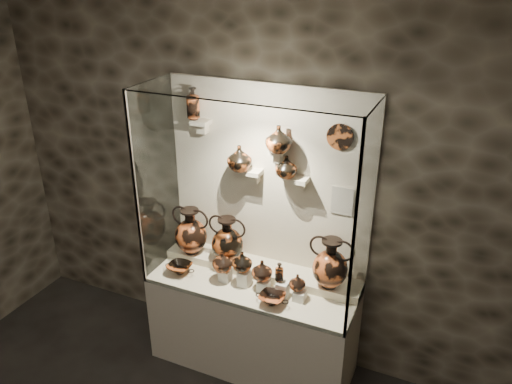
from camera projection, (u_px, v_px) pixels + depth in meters
wall_back at (269, 182)px, 3.99m from camera, size 5.00×0.02×3.20m
plinth at (253, 325)px, 4.23m from camera, size 1.70×0.60×0.80m
front_tier at (253, 285)px, 4.05m from camera, size 1.68×0.58×0.03m
rear_tier at (261, 270)px, 4.18m from camera, size 1.70×0.25×0.10m
back_panel at (268, 182)px, 3.98m from camera, size 1.70×0.03×1.60m
glass_front at (235, 214)px, 3.48m from camera, size 1.70×0.01×1.60m
glass_left at (157, 179)px, 4.03m from camera, size 0.01×0.60×1.60m
glass_right at (365, 219)px, 3.41m from camera, size 0.01×0.60×1.60m
glass_top at (252, 92)px, 3.39m from camera, size 1.70×0.60×0.01m
frame_post_left at (136, 193)px, 3.79m from camera, size 0.02×0.02×1.60m
frame_post_right at (354, 239)px, 3.17m from camera, size 0.02×0.02×1.60m
pedestal_a at (225, 275)px, 4.06m from camera, size 0.09×0.09×0.10m
pedestal_b at (244, 278)px, 4.00m from camera, size 0.09×0.09×0.13m
pedestal_c at (264, 285)px, 3.94m from camera, size 0.09×0.09×0.09m
pedestal_d at (283, 289)px, 3.88m from camera, size 0.09×0.09×0.12m
pedestal_e at (300, 295)px, 3.83m from camera, size 0.09×0.09×0.08m
bracket_ul at (201, 122)px, 3.93m from camera, size 0.14×0.12×0.04m
bracket_ca at (253, 172)px, 3.92m from camera, size 0.14×0.12×0.04m
bracket_cb at (277, 152)px, 3.76m from camera, size 0.10×0.12×0.04m
bracket_cc at (299, 180)px, 3.78m from camera, size 0.14×0.12×0.04m
amphora_left at (191, 231)px, 4.26m from camera, size 0.34×0.34×0.42m
amphora_mid at (227, 240)px, 4.14m from camera, size 0.35×0.35×0.40m
amphora_right at (331, 263)px, 3.81m from camera, size 0.42×0.42×0.41m
jug_a at (222, 261)px, 4.00m from camera, size 0.22×0.22×0.17m
jug_b at (242, 261)px, 3.95m from camera, size 0.18×0.18×0.17m
jug_c at (262, 270)px, 3.91m from camera, size 0.18×0.18×0.17m
jug_e at (298, 282)px, 3.81m from camera, size 0.15×0.15×0.13m
lekythos_small at (279, 271)px, 3.83m from camera, size 0.09×0.09×0.18m
kylix_left at (180, 268)px, 4.16m from camera, size 0.30×0.27×0.10m
kylix_right at (272, 298)px, 3.78m from camera, size 0.28×0.25×0.10m
lekythos_tall at (193, 102)px, 3.88m from camera, size 0.15×0.15×0.28m
ovoid_vase_a at (240, 158)px, 3.86m from camera, size 0.23×0.23×0.20m
ovoid_vase_b at (279, 139)px, 3.66m from camera, size 0.25×0.25×0.20m
ovoid_vase_c at (286, 167)px, 3.74m from camera, size 0.21×0.21×0.17m
wall_plate at (340, 137)px, 3.56m from camera, size 0.20×0.02×0.20m
info_placard at (342, 201)px, 3.76m from camera, size 0.17×0.01×0.22m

